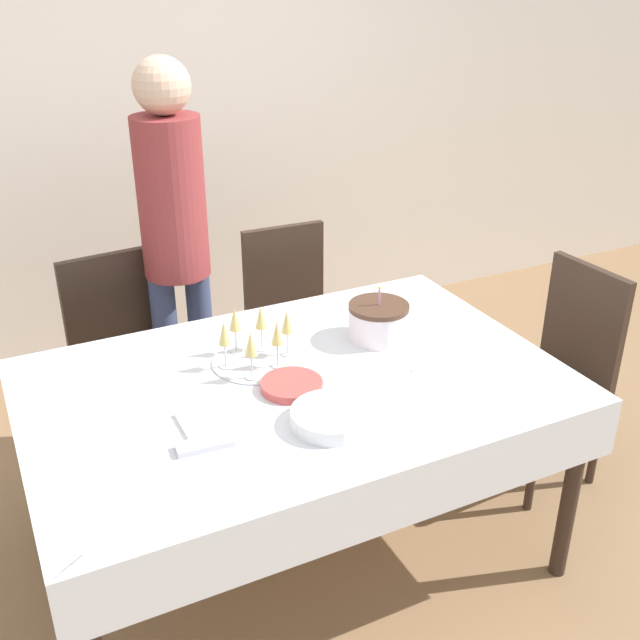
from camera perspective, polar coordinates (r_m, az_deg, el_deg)
ground_plane at (r=3.02m, az=-1.68°, el=-17.26°), size 12.00×12.00×0.00m
wall_back at (r=4.11m, az=-13.72°, el=15.19°), size 8.00×0.05×2.70m
dining_table at (r=2.61m, az=-1.87°, el=-6.45°), size 1.80×1.18×0.77m
dining_chair_far_left at (r=3.35m, az=-14.78°, el=-2.63°), size 0.46×0.46×0.95m
dining_chair_far_right at (r=3.56m, az=-2.06°, el=0.05°), size 0.43×0.43×0.95m
dining_chair_right_end at (r=3.31m, az=17.75°, el=-3.37°), size 0.44×0.44×0.95m
birthday_cake at (r=2.80m, az=4.46°, el=-0.09°), size 0.23×0.23×0.21m
champagne_tray at (r=2.63m, az=-4.82°, el=-1.67°), size 0.33×0.33×0.18m
plate_stack_main at (r=2.32m, az=0.91°, el=-7.40°), size 0.26×0.26×0.05m
plate_stack_dessert at (r=2.50m, az=-2.17°, el=-4.99°), size 0.21×0.21×0.03m
cake_knife at (r=2.72m, az=8.97°, el=-2.77°), size 0.29×0.11×0.00m
fork_pile at (r=2.25m, az=-8.77°, el=-9.37°), size 0.17×0.07×0.02m
napkin_pile at (r=2.36m, az=-8.82°, el=-7.56°), size 0.15×0.15×0.01m
person_standing at (r=3.21m, az=-11.06°, el=7.06°), size 0.28×0.28×1.74m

